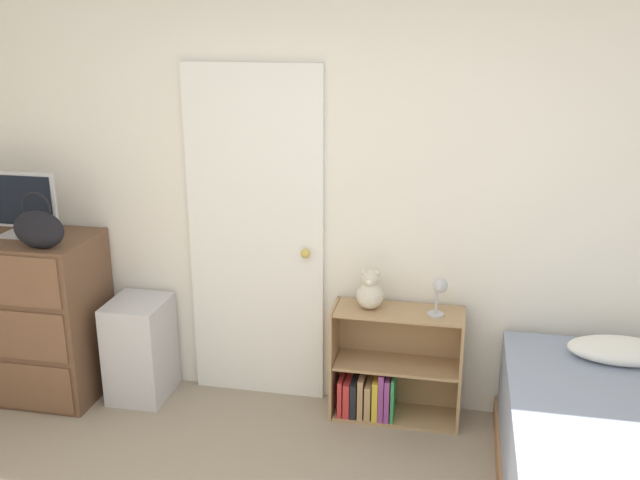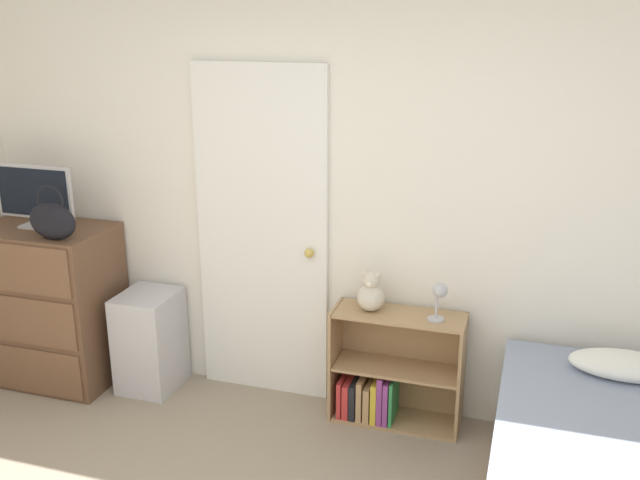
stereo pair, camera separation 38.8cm
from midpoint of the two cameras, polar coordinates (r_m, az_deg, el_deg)
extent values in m
cube|color=white|center=(4.08, 4.80, 3.38)|extent=(10.00, 0.06, 2.55)
cube|color=white|center=(4.24, -2.05, 0.28)|extent=(0.82, 0.04, 2.02)
sphere|color=gold|center=(4.13, 1.81, -1.10)|extent=(0.06, 0.06, 0.06)
cube|color=brown|center=(4.80, -18.52, -4.91)|extent=(0.80, 0.53, 1.02)
cube|color=brown|center=(4.74, -20.04, -9.84)|extent=(0.74, 0.01, 0.30)
cube|color=brown|center=(4.60, -20.47, -6.11)|extent=(0.74, 0.01, 0.30)
cube|color=brown|center=(4.49, -20.93, -2.18)|extent=(0.74, 0.01, 0.30)
cube|color=#B7B7BC|center=(4.67, -19.41, 1.09)|extent=(0.19, 0.16, 0.02)
cylinder|color=#B7B7BC|center=(4.66, -19.45, 1.41)|extent=(0.04, 0.04, 0.04)
cube|color=#B7B7BC|center=(4.62, -19.68, 3.62)|extent=(0.53, 0.02, 0.33)
cube|color=black|center=(4.61, -19.79, 3.57)|extent=(0.49, 0.01, 0.29)
ellipsoid|color=black|center=(4.33, -18.25, 1.38)|extent=(0.31, 0.10, 0.22)
torus|color=black|center=(4.30, -18.41, 2.99)|extent=(0.18, 0.01, 0.18)
cube|color=silver|center=(4.60, -11.10, -7.94)|extent=(0.34, 0.39, 0.63)
cube|color=tan|center=(4.24, 3.96, -9.56)|extent=(0.02, 0.27, 0.68)
cube|color=tan|center=(4.16, 13.92, -10.69)|extent=(0.02, 0.27, 0.68)
cube|color=tan|center=(4.35, 8.67, -14.01)|extent=(0.71, 0.27, 0.02)
cube|color=tan|center=(4.19, 8.88, -10.16)|extent=(0.71, 0.27, 0.02)
cube|color=tan|center=(4.04, 9.10, -6.02)|extent=(0.71, 0.27, 0.02)
cube|color=tan|center=(4.30, 9.16, -9.36)|extent=(0.75, 0.01, 0.68)
cube|color=red|center=(4.31, 4.45, -12.30)|extent=(0.02, 0.19, 0.23)
cube|color=red|center=(4.32, 5.02, -12.31)|extent=(0.04, 0.23, 0.21)
cube|color=black|center=(4.31, 5.55, -12.37)|extent=(0.04, 0.22, 0.22)
cube|color=tan|center=(4.27, 6.03, -12.46)|extent=(0.03, 0.17, 0.25)
cube|color=tan|center=(4.28, 6.60, -12.72)|extent=(0.04, 0.17, 0.21)
cube|color=gold|center=(4.28, 7.25, -12.42)|extent=(0.03, 0.23, 0.25)
cube|color=#8C3F8C|center=(4.26, 7.71, -12.26)|extent=(0.03, 0.20, 0.30)
cube|color=#8C3F8C|center=(4.24, 8.11, -12.67)|extent=(0.03, 0.15, 0.26)
cube|color=#338C4C|center=(4.26, 8.61, -12.45)|extent=(0.02, 0.22, 0.27)
sphere|color=beige|center=(4.03, 6.85, -4.64)|extent=(0.16, 0.16, 0.16)
sphere|color=beige|center=(3.99, 6.90, -3.27)|extent=(0.10, 0.10, 0.10)
sphere|color=silver|center=(3.96, 6.79, -3.57)|extent=(0.03, 0.03, 0.03)
sphere|color=beige|center=(3.99, 6.41, -2.73)|extent=(0.04, 0.04, 0.04)
sphere|color=beige|center=(3.98, 7.44, -2.83)|extent=(0.04, 0.04, 0.04)
cylinder|color=#B2B2B7|center=(3.99, 12.03, -6.28)|extent=(0.09, 0.09, 0.01)
cylinder|color=#B2B2B7|center=(3.96, 12.10, -5.23)|extent=(0.01, 0.01, 0.15)
sphere|color=#B2B2B7|center=(3.91, 12.42, -3.99)|extent=(0.08, 0.08, 0.08)
ellipsoid|color=white|center=(3.98, 25.88, -9.08)|extent=(0.54, 0.28, 0.12)
camera|label=1|loc=(0.19, -87.14, 0.92)|focal=40.00mm
camera|label=2|loc=(0.19, 92.86, -0.92)|focal=40.00mm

